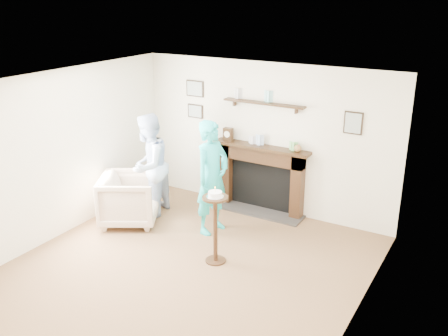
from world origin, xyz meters
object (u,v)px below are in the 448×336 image
(armchair, at_px, (131,222))
(pedestal_table, at_px, (215,216))
(man, at_px, (151,214))
(woman, at_px, (213,230))

(armchair, bearing_deg, pedestal_table, -131.16)
(armchair, distance_m, pedestal_table, 1.99)
(man, height_order, pedestal_table, pedestal_table)
(man, bearing_deg, woman, 79.97)
(woman, height_order, pedestal_table, pedestal_table)
(pedestal_table, bearing_deg, man, 155.67)
(man, bearing_deg, armchair, -23.28)
(armchair, height_order, pedestal_table, pedestal_table)
(woman, relative_size, pedestal_table, 1.59)
(armchair, distance_m, man, 0.42)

